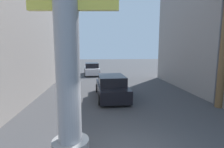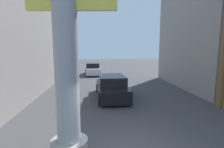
{
  "view_description": "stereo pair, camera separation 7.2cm",
  "coord_description": "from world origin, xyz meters",
  "px_view_note": "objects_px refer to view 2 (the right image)",
  "views": [
    {
      "loc": [
        -0.92,
        -4.66,
        3.39
      ],
      "look_at": [
        0.0,
        5.77,
        1.87
      ],
      "focal_mm": 28.0,
      "sensor_mm": 36.0,
      "label": 1
    },
    {
      "loc": [
        -0.85,
        -4.66,
        3.39
      ],
      "look_at": [
        0.0,
        5.77,
        1.87
      ],
      "focal_mm": 28.0,
      "sensor_mm": 36.0,
      "label": 2
    }
  ],
  "objects_px": {
    "street_lamp": "(216,33)",
    "palm_tree_far_left": "(52,40)",
    "neon_sign_pole": "(65,17)",
    "palm_tree_mid_left": "(23,13)",
    "car_far": "(92,69)",
    "car_lead": "(112,87)"
  },
  "relations": [
    {
      "from": "car_far",
      "to": "palm_tree_mid_left",
      "type": "distance_m",
      "value": 11.24
    },
    {
      "from": "street_lamp",
      "to": "palm_tree_mid_left",
      "type": "height_order",
      "value": "palm_tree_mid_left"
    },
    {
      "from": "street_lamp",
      "to": "palm_tree_mid_left",
      "type": "relative_size",
      "value": 0.79
    },
    {
      "from": "neon_sign_pole",
      "to": "street_lamp",
      "type": "distance_m",
      "value": 9.01
    },
    {
      "from": "car_lead",
      "to": "car_far",
      "type": "xyz_separation_m",
      "value": [
        -1.65,
        11.06,
        -0.0
      ]
    },
    {
      "from": "neon_sign_pole",
      "to": "palm_tree_far_left",
      "type": "xyz_separation_m",
      "value": [
        -4.94,
        18.45,
        0.23
      ]
    },
    {
      "from": "street_lamp",
      "to": "neon_sign_pole",
      "type": "bearing_deg",
      "value": -148.05
    },
    {
      "from": "street_lamp",
      "to": "palm_tree_far_left",
      "type": "bearing_deg",
      "value": 132.61
    },
    {
      "from": "car_far",
      "to": "palm_tree_far_left",
      "type": "relative_size",
      "value": 0.58
    },
    {
      "from": "street_lamp",
      "to": "car_lead",
      "type": "distance_m",
      "value": 7.17
    },
    {
      "from": "street_lamp",
      "to": "palm_tree_far_left",
      "type": "distance_m",
      "value": 18.59
    },
    {
      "from": "car_lead",
      "to": "neon_sign_pole",
      "type": "bearing_deg",
      "value": -104.61
    },
    {
      "from": "palm_tree_mid_left",
      "to": "car_far",
      "type": "bearing_deg",
      "value": 59.77
    },
    {
      "from": "palm_tree_mid_left",
      "to": "neon_sign_pole",
      "type": "bearing_deg",
      "value": -62.89
    },
    {
      "from": "neon_sign_pole",
      "to": "car_lead",
      "type": "bearing_deg",
      "value": 75.39
    },
    {
      "from": "car_lead",
      "to": "palm_tree_mid_left",
      "type": "height_order",
      "value": "palm_tree_mid_left"
    },
    {
      "from": "neon_sign_pole",
      "to": "street_lamp",
      "type": "bearing_deg",
      "value": 31.95
    },
    {
      "from": "car_far",
      "to": "car_lead",
      "type": "bearing_deg",
      "value": -81.52
    },
    {
      "from": "palm_tree_mid_left",
      "to": "street_lamp",
      "type": "bearing_deg",
      "value": -20.5
    },
    {
      "from": "neon_sign_pole",
      "to": "palm_tree_far_left",
      "type": "distance_m",
      "value": 19.1
    },
    {
      "from": "car_far",
      "to": "palm_tree_mid_left",
      "type": "height_order",
      "value": "palm_tree_mid_left"
    },
    {
      "from": "neon_sign_pole",
      "to": "car_far",
      "type": "relative_size",
      "value": 2.12
    }
  ]
}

